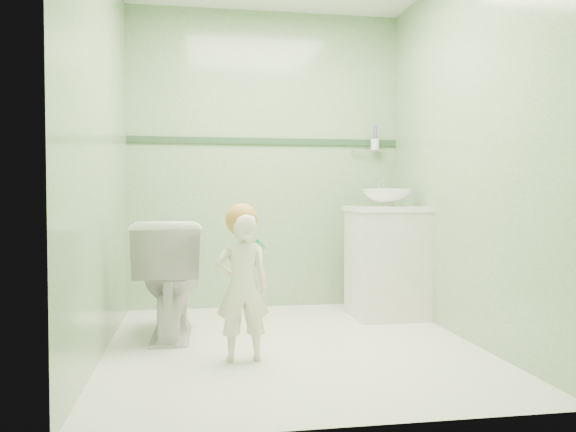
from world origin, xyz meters
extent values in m
plane|color=silver|center=(0.00, 0.00, 0.00)|extent=(2.50, 2.50, 0.00)
cube|color=#7FA978|center=(0.00, 1.25, 1.20)|extent=(2.20, 0.04, 2.40)
cube|color=#7FA978|center=(0.00, -1.25, 1.20)|extent=(2.20, 0.04, 2.40)
cube|color=#7FA978|center=(-1.10, 0.00, 1.20)|extent=(0.04, 2.50, 2.40)
cube|color=#7FA978|center=(1.10, 0.00, 1.20)|extent=(0.04, 2.50, 2.40)
cube|color=#2A4A2F|center=(0.00, 1.24, 1.35)|extent=(2.20, 0.02, 0.05)
cube|color=white|center=(0.84, 0.70, 0.40)|extent=(0.52, 0.50, 0.80)
cube|color=white|center=(0.84, 0.70, 0.81)|extent=(0.54, 0.52, 0.04)
imported|color=white|center=(0.84, 0.70, 0.89)|extent=(0.37, 0.37, 0.13)
cylinder|color=silver|center=(0.84, 0.90, 0.95)|extent=(0.03, 0.03, 0.18)
cylinder|color=silver|center=(0.84, 0.85, 1.03)|extent=(0.02, 0.12, 0.02)
cylinder|color=silver|center=(0.84, 1.20, 1.28)|extent=(0.26, 0.02, 0.02)
cylinder|color=silver|center=(0.90, 1.18, 1.33)|extent=(0.07, 0.07, 0.09)
cylinder|color=red|center=(0.91, 1.19, 1.40)|extent=(0.01, 0.01, 0.17)
cylinder|color=purple|center=(0.90, 1.17, 1.40)|extent=(0.01, 0.01, 0.17)
cylinder|color=blue|center=(0.89, 1.18, 1.40)|extent=(0.01, 0.01, 0.17)
imported|color=white|center=(-0.74, 0.35, 0.38)|extent=(0.44, 0.75, 0.75)
imported|color=silver|center=(-0.32, -0.28, 0.41)|extent=(0.30, 0.21, 0.81)
sphere|color=#C6843C|center=(-0.32, -0.25, 0.78)|extent=(0.18, 0.18, 0.18)
cylinder|color=#049760|center=(-0.24, -0.40, 0.65)|extent=(0.07, 0.13, 0.06)
cube|color=white|center=(-0.30, -0.36, 0.69)|extent=(0.03, 0.03, 0.02)
camera|label=1|loc=(-0.59, -3.39, 0.91)|focal=35.77mm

